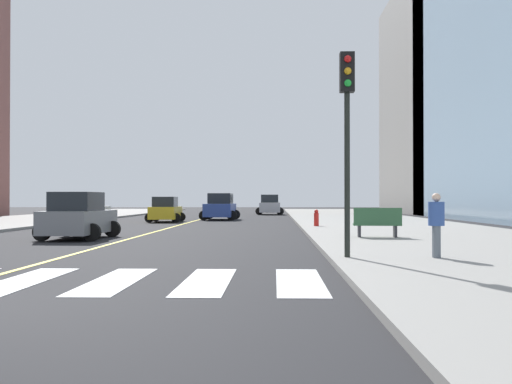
# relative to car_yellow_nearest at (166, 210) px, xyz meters

# --- Properties ---
(sidewalk_kerb_east) EXTENTS (10.00, 120.00, 0.15)m
(sidewalk_kerb_east) POSITION_rel_car_yellow_nearest_xyz_m (13.98, -14.22, -0.75)
(sidewalk_kerb_east) COLOR gray
(sidewalk_kerb_east) RESTS_ON ground
(lane_divider_paint) EXTENTS (0.16, 80.00, 0.01)m
(lane_divider_paint) POSITION_rel_car_yellow_nearest_xyz_m (1.78, 5.78, -0.82)
(lane_divider_paint) COLOR yellow
(lane_divider_paint) RESTS_ON ground
(parking_garage_concrete) EXTENTS (18.00, 24.00, 25.72)m
(parking_garage_concrete) POSITION_rel_car_yellow_nearest_xyz_m (30.52, 26.87, 12.04)
(parking_garage_concrete) COLOR gray
(parking_garage_concrete) RESTS_ON ground
(car_yellow_nearest) EXTENTS (2.48, 3.94, 1.75)m
(car_yellow_nearest) POSITION_rel_car_yellow_nearest_xyz_m (0.00, 0.00, 0.00)
(car_yellow_nearest) COLOR gold
(car_yellow_nearest) RESTS_ON ground
(car_white_second) EXTENTS (2.72, 4.32, 1.92)m
(car_white_second) POSITION_rel_car_yellow_nearest_xyz_m (-3.52, -6.84, 0.08)
(car_white_second) COLOR silver
(car_white_second) RESTS_ON ground
(car_gray_third) EXTENTS (2.71, 4.26, 1.88)m
(car_gray_third) POSITION_rel_car_yellow_nearest_xyz_m (-0.25, -17.99, 0.06)
(car_gray_third) COLOR slate
(car_gray_third) RESTS_ON ground
(car_silver_fourth) EXTENTS (2.89, 4.59, 2.04)m
(car_silver_fourth) POSITION_rel_car_yellow_nearest_xyz_m (7.09, 20.09, 0.13)
(car_silver_fourth) COLOR #B7B7BC
(car_silver_fourth) RESTS_ON ground
(car_blue_fifth) EXTENTS (2.94, 4.62, 2.04)m
(car_blue_fifth) POSITION_rel_car_yellow_nearest_xyz_m (3.42, 4.51, 0.13)
(car_blue_fifth) COLOR #2D479E
(car_blue_fifth) RESTS_ON ground
(traffic_light_near_corner) EXTENTS (0.36, 0.41, 5.13)m
(traffic_light_near_corner) POSITION_rel_car_yellow_nearest_xyz_m (9.42, -26.77, 2.92)
(traffic_light_near_corner) COLOR black
(traffic_light_near_corner) RESTS_ON sidewalk_kerb_east
(park_bench) EXTENTS (1.83, 0.68, 1.12)m
(park_bench) POSITION_rel_car_yellow_nearest_xyz_m (11.50, -18.84, -0.13)
(park_bench) COLOR #33603D
(park_bench) RESTS_ON sidewalk_kerb_east
(pedestrian_waiting_east) EXTENTS (0.40, 0.40, 1.60)m
(pedestrian_waiting_east) POSITION_rel_car_yellow_nearest_xyz_m (11.61, -26.83, 0.21)
(pedestrian_waiting_east) COLOR slate
(pedestrian_waiting_east) RESTS_ON sidewalk_kerb_east
(fire_hydrant) EXTENTS (0.26, 0.26, 0.89)m
(fire_hydrant) POSITION_rel_car_yellow_nearest_xyz_m (9.84, -9.41, -0.24)
(fire_hydrant) COLOR red
(fire_hydrant) RESTS_ON sidewalk_kerb_east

